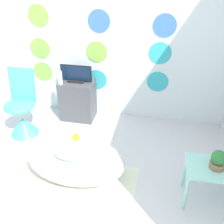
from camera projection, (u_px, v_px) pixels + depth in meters
The scene contains 10 objects.
wall_back_dotted at pixel (98, 23), 3.28m from camera, with size 4.46×0.05×2.60m.
rug at pixel (73, 188), 2.67m from camera, with size 1.27×0.85×0.01m.
bathtub at pixel (76, 160), 2.69m from camera, with size 1.02×0.56×0.46m.
rubber_duck at pixel (76, 137), 2.58m from camera, with size 0.07×0.08×0.09m.
chair at pixel (22, 115), 3.36m from camera, with size 0.39×0.39×0.86m.
tv_cabinet at pixel (78, 100), 3.68m from camera, with size 0.46×0.34×0.57m.
tv at pixel (76, 75), 3.48m from camera, with size 0.43×0.12×0.23m.
vase at pixel (60, 78), 3.42m from camera, with size 0.06×0.06×0.19m.
side_table at pixel (214, 173), 2.36m from camera, with size 0.52×0.34×0.43m.
potted_plant_left at pixel (218, 160), 2.27m from camera, with size 0.13×0.13×0.18m.
Camera 1 is at (0.84, -1.14, 2.06)m, focal length 42.00 mm.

